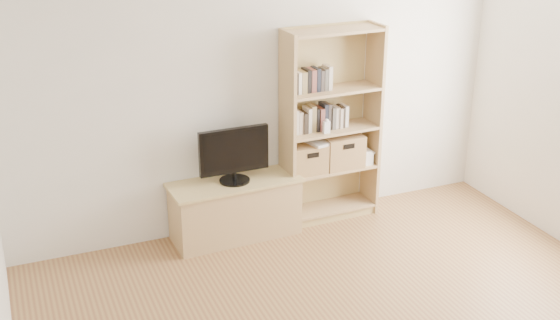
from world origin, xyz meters
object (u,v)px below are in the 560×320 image
tv_stand (235,210)px  baby_monitor (326,127)px  basket_right (341,150)px  laptop (324,141)px  basket_left (307,158)px  television (234,155)px  bookshelf (331,126)px

tv_stand → baby_monitor: size_ratio=10.11×
basket_right → laptop: 0.22m
basket_right → laptop: (-0.18, -0.02, 0.13)m
basket_left → laptop: bearing=-3.3°
laptop → television: bearing=168.3°
bookshelf → baby_monitor: 0.14m
basket_left → laptop: (0.16, -0.01, 0.14)m
television → basket_right: bearing=1.8°
basket_left → bookshelf: bearing=3.7°
baby_monitor → basket_left: 0.34m
bookshelf → basket_right: 0.27m
tv_stand → laptop: 1.01m
television → baby_monitor: television is taller
bookshelf → television: (-0.94, -0.05, -0.12)m
baby_monitor → basket_left: bearing=145.3°
television → basket_left: 0.71m
television → laptop: bearing=0.9°
bookshelf → laptop: 0.14m
baby_monitor → basket_right: bearing=23.8°
tv_stand → baby_monitor: bearing=-6.1°
tv_stand → basket_left: bearing=0.6°
baby_monitor → basket_left: baby_monitor is taller
tv_stand → basket_right: bearing=0.1°
baby_monitor → basket_left: (-0.14, 0.09, -0.30)m
television → laptop: 0.86m
tv_stand → bookshelf: (0.94, 0.05, 0.64)m
basket_left → basket_right: bearing=2.5°
bookshelf → basket_right: (0.11, -0.00, -0.25)m
tv_stand → television: television is taller
tv_stand → television: 0.52m
bookshelf → laptop: size_ratio=5.72×
tv_stand → laptop: laptop is taller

